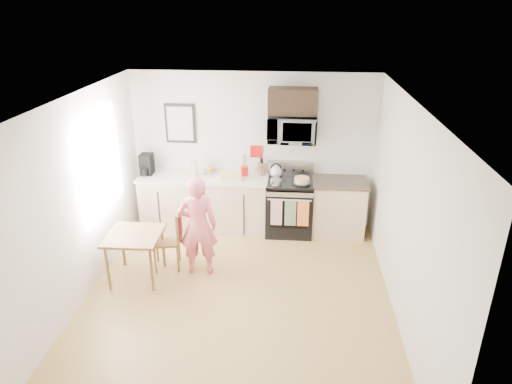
# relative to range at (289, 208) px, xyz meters

# --- Properties ---
(floor) EXTENTS (4.60, 4.60, 0.00)m
(floor) POSITION_rel_range_xyz_m (-0.63, -1.98, -0.44)
(floor) COLOR #A68340
(floor) RESTS_ON ground
(back_wall) EXTENTS (4.00, 0.04, 2.60)m
(back_wall) POSITION_rel_range_xyz_m (-0.63, 0.32, 0.86)
(back_wall) COLOR silver
(back_wall) RESTS_ON floor
(front_wall) EXTENTS (4.00, 0.04, 2.60)m
(front_wall) POSITION_rel_range_xyz_m (-0.63, -4.28, 0.86)
(front_wall) COLOR silver
(front_wall) RESTS_ON floor
(left_wall) EXTENTS (0.04, 4.60, 2.60)m
(left_wall) POSITION_rel_range_xyz_m (-2.63, -1.98, 0.86)
(left_wall) COLOR silver
(left_wall) RESTS_ON floor
(right_wall) EXTENTS (0.04, 4.60, 2.60)m
(right_wall) POSITION_rel_range_xyz_m (1.37, -1.98, 0.86)
(right_wall) COLOR silver
(right_wall) RESTS_ON floor
(ceiling) EXTENTS (4.00, 4.60, 0.04)m
(ceiling) POSITION_rel_range_xyz_m (-0.63, -1.98, 2.16)
(ceiling) COLOR white
(ceiling) RESTS_ON back_wall
(window) EXTENTS (0.06, 1.40, 1.50)m
(window) POSITION_rel_range_xyz_m (-2.59, -1.18, 1.11)
(window) COLOR silver
(window) RESTS_ON left_wall
(cabinet_left) EXTENTS (2.10, 0.60, 0.90)m
(cabinet_left) POSITION_rel_range_xyz_m (-1.43, 0.02, 0.01)
(cabinet_left) COLOR #DBB48C
(cabinet_left) RESTS_ON floor
(countertop_left) EXTENTS (2.14, 0.64, 0.04)m
(countertop_left) POSITION_rel_range_xyz_m (-1.43, 0.02, 0.48)
(countertop_left) COLOR beige
(countertop_left) RESTS_ON cabinet_left
(cabinet_right) EXTENTS (0.84, 0.60, 0.90)m
(cabinet_right) POSITION_rel_range_xyz_m (0.80, 0.02, 0.01)
(cabinet_right) COLOR #DBB48C
(cabinet_right) RESTS_ON floor
(countertop_right) EXTENTS (0.88, 0.64, 0.04)m
(countertop_right) POSITION_rel_range_xyz_m (0.80, 0.02, 0.48)
(countertop_right) COLOR black
(countertop_right) RESTS_ON cabinet_right
(range) EXTENTS (0.76, 0.70, 1.16)m
(range) POSITION_rel_range_xyz_m (0.00, 0.00, 0.00)
(range) COLOR black
(range) RESTS_ON floor
(microwave) EXTENTS (0.76, 0.51, 0.42)m
(microwave) POSITION_rel_range_xyz_m (-0.00, 0.10, 1.32)
(microwave) COLOR #A7A7AC
(microwave) RESTS_ON back_wall
(upper_cabinet) EXTENTS (0.76, 0.35, 0.40)m
(upper_cabinet) POSITION_rel_range_xyz_m (-0.00, 0.15, 1.74)
(upper_cabinet) COLOR black
(upper_cabinet) RESTS_ON back_wall
(wall_art) EXTENTS (0.50, 0.04, 0.65)m
(wall_art) POSITION_rel_range_xyz_m (-1.83, 0.30, 1.31)
(wall_art) COLOR black
(wall_art) RESTS_ON back_wall
(wall_trivet) EXTENTS (0.20, 0.02, 0.20)m
(wall_trivet) POSITION_rel_range_xyz_m (-0.58, 0.31, 0.86)
(wall_trivet) COLOR red
(wall_trivet) RESTS_ON back_wall
(person) EXTENTS (0.57, 0.41, 1.47)m
(person) POSITION_rel_range_xyz_m (-1.25, -1.34, 0.30)
(person) COLOR #D83B54
(person) RESTS_ON floor
(dining_table) EXTENTS (0.73, 0.73, 0.68)m
(dining_table) POSITION_rel_range_xyz_m (-2.09, -1.56, 0.17)
(dining_table) COLOR brown
(dining_table) RESTS_ON floor
(chair) EXTENTS (0.48, 0.45, 0.90)m
(chair) POSITION_rel_range_xyz_m (-1.62, -1.24, 0.14)
(chair) COLOR brown
(chair) RESTS_ON floor
(knife_block) EXTENTS (0.13, 0.15, 0.19)m
(knife_block) POSITION_rel_range_xyz_m (-0.48, 0.20, 0.60)
(knife_block) COLOR brown
(knife_block) RESTS_ON countertop_left
(utensil_crock) EXTENTS (0.13, 0.13, 0.38)m
(utensil_crock) POSITION_rel_range_xyz_m (-0.76, 0.14, 0.66)
(utensil_crock) COLOR red
(utensil_crock) RESTS_ON countertop_left
(fruit_bowl) EXTENTS (0.27, 0.27, 0.10)m
(fruit_bowl) POSITION_rel_range_xyz_m (-1.35, 0.20, 0.54)
(fruit_bowl) COLOR silver
(fruit_bowl) RESTS_ON countertop_left
(milk_carton) EXTENTS (0.10, 0.10, 0.25)m
(milk_carton) POSITION_rel_range_xyz_m (-1.58, 0.03, 0.63)
(milk_carton) COLOR tan
(milk_carton) RESTS_ON countertop_left
(coffee_maker) EXTENTS (0.19, 0.29, 0.34)m
(coffee_maker) POSITION_rel_range_xyz_m (-2.38, 0.05, 0.66)
(coffee_maker) COLOR black
(coffee_maker) RESTS_ON countertop_left
(bread_bag) EXTENTS (0.36, 0.20, 0.12)m
(bread_bag) POSITION_rel_range_xyz_m (-0.96, -0.10, 0.57)
(bread_bag) COLOR tan
(bread_bag) RESTS_ON countertop_left
(cake) EXTENTS (0.29, 0.29, 0.10)m
(cake) POSITION_rel_range_xyz_m (0.18, -0.10, 0.53)
(cake) COLOR black
(cake) RESTS_ON range
(kettle) EXTENTS (0.20, 0.20, 0.25)m
(kettle) POSITION_rel_range_xyz_m (-0.24, 0.12, 0.59)
(kettle) COLOR silver
(kettle) RESTS_ON range
(pot) EXTENTS (0.18, 0.30, 0.09)m
(pot) POSITION_rel_range_xyz_m (-0.22, -0.19, 0.53)
(pot) COLOR #A7A7AC
(pot) RESTS_ON range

